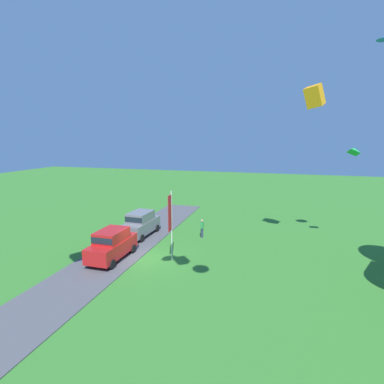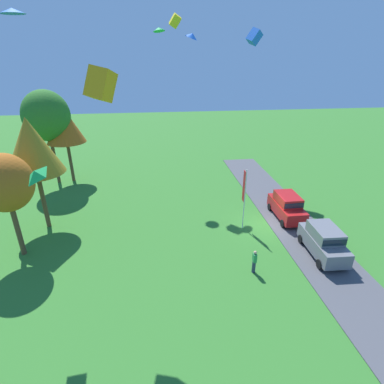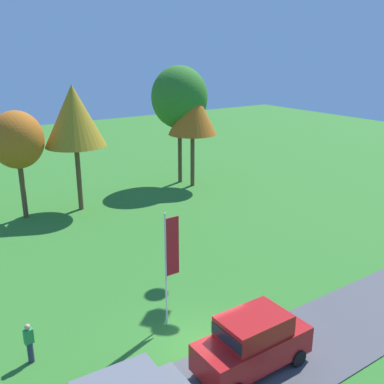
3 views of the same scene
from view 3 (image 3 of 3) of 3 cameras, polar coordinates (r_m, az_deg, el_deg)
The scene contains 9 objects.
ground_plane at distance 19.64m, azimuth 1.10°, elevation -19.21°, with size 120.00×120.00×0.00m, color #337528.
pavement_strip at distance 18.17m, azimuth 5.86°, elevation -22.81°, with size 36.00×4.40×0.06m, color #4C4C51.
car_suv_by_flagpole at distance 18.02m, azimuth 7.74°, elevation -18.14°, with size 4.61×2.06×2.28m.
person_beside_suv at distance 19.51m, azimuth -19.95°, elevation -17.55°, with size 0.36×0.24×1.71m.
tree_lone_near at distance 33.61m, azimuth -21.34°, elevation 6.14°, with size 3.68×3.68×7.77m.
tree_far_left at distance 33.90m, azimuth -14.77°, elevation 9.31°, with size 4.45×4.45×9.39m.
tree_center_back at distance 40.05m, azimuth -1.61°, elevation 11.90°, with size 4.94×4.94×10.42m.
tree_left_of_center at distance 39.02m, azimuth 0.07°, elevation 10.35°, with size 4.20×4.20×8.87m.
flag_banner at distance 19.46m, azimuth -2.78°, elevation -7.94°, with size 0.71×0.08×5.33m.
Camera 3 is at (-9.16, -12.71, 11.85)m, focal length 42.00 mm.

